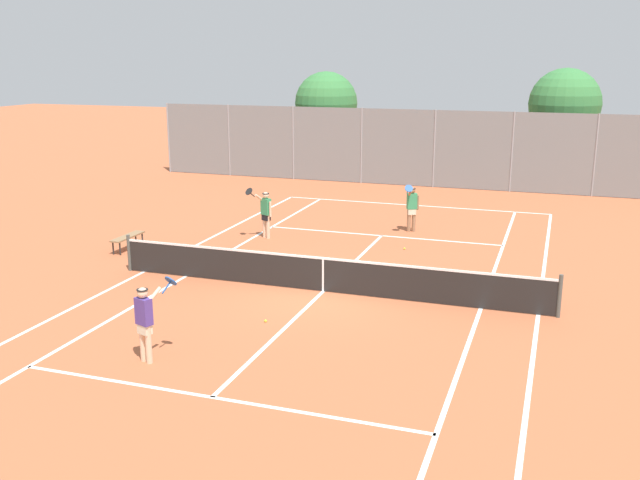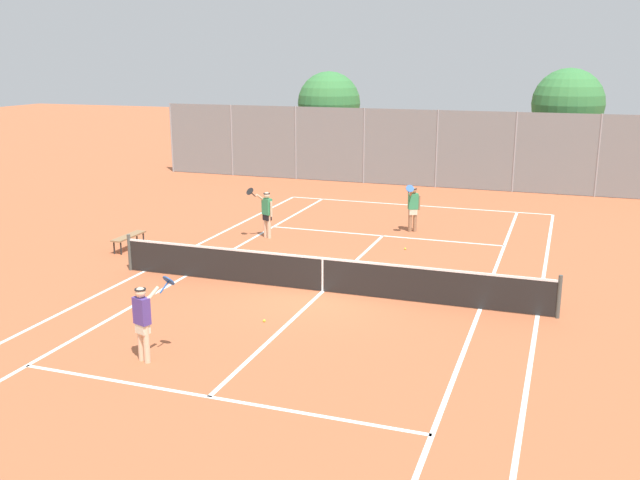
% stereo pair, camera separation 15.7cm
% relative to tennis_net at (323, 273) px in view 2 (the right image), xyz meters
% --- Properties ---
extents(ground_plane, '(120.00, 120.00, 0.00)m').
position_rel_tennis_net_xyz_m(ground_plane, '(0.00, 0.00, -0.51)').
color(ground_plane, '#B25B38').
extents(court_line_markings, '(11.10, 23.90, 0.01)m').
position_rel_tennis_net_xyz_m(court_line_markings, '(0.00, 0.00, -0.51)').
color(court_line_markings, white).
rests_on(court_line_markings, ground).
extents(tennis_net, '(12.00, 0.10, 1.07)m').
position_rel_tennis_net_xyz_m(tennis_net, '(0.00, 0.00, 0.00)').
color(tennis_net, '#474C47').
rests_on(tennis_net, ground).
extents(player_near_side, '(0.83, 0.69, 1.77)m').
position_rel_tennis_net_xyz_m(player_near_side, '(-1.99, -5.40, 0.42)').
color(player_near_side, beige).
rests_on(player_near_side, ground).
extents(player_far_left, '(0.87, 0.67, 1.77)m').
position_rel_tennis_net_xyz_m(player_far_left, '(-3.69, 4.82, 0.42)').
color(player_far_left, beige).
rests_on(player_far_left, ground).
extents(player_far_right, '(0.43, 0.90, 1.77)m').
position_rel_tennis_net_xyz_m(player_far_right, '(0.84, 7.34, 0.42)').
color(player_far_right, '#936B4C').
rests_on(player_far_right, ground).
extents(loose_tennis_ball_0, '(0.07, 0.07, 0.07)m').
position_rel_tennis_net_xyz_m(loose_tennis_ball_0, '(-0.57, -2.57, -0.48)').
color(loose_tennis_ball_0, '#D1DB33').
rests_on(loose_tennis_ball_0, ground).
extents(loose_tennis_ball_1, '(0.07, 0.07, 0.07)m').
position_rel_tennis_net_xyz_m(loose_tennis_ball_1, '(1.14, 4.87, -0.48)').
color(loose_tennis_ball_1, '#D1DB33').
rests_on(loose_tennis_ball_1, ground).
extents(courtside_bench, '(0.36, 1.50, 0.47)m').
position_rel_tennis_net_xyz_m(courtside_bench, '(-7.31, 1.96, -0.10)').
color(courtside_bench, olive).
rests_on(courtside_bench, ground).
extents(back_fence, '(28.54, 0.08, 3.66)m').
position_rel_tennis_net_xyz_m(back_fence, '(-0.00, 16.41, 1.32)').
color(back_fence, gray).
rests_on(back_fence, ground).
extents(tree_behind_left, '(3.29, 3.29, 5.30)m').
position_rel_tennis_net_xyz_m(tree_behind_left, '(-6.16, 19.13, 3.02)').
color(tree_behind_left, brown).
rests_on(tree_behind_left, ground).
extents(tree_behind_right, '(3.38, 3.38, 5.53)m').
position_rel_tennis_net_xyz_m(tree_behind_right, '(5.56, 19.43, 3.25)').
color(tree_behind_right, brown).
rests_on(tree_behind_right, ground).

